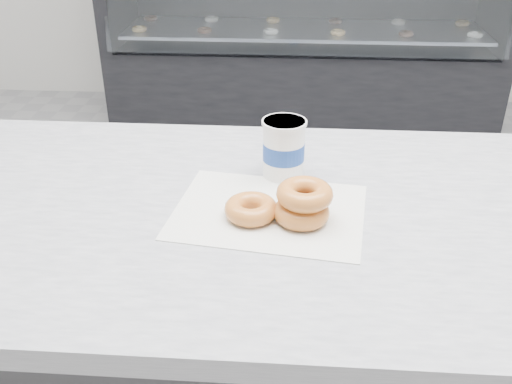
% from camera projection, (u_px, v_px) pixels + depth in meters
% --- Properties ---
extents(ground, '(5.00, 5.00, 0.00)m').
position_uv_depth(ground, '(299.00, 340.00, 2.01)').
color(ground, '#949497').
rests_on(ground, ground).
extents(counter, '(3.06, 0.76, 0.90)m').
position_uv_depth(counter, '(305.00, 382.00, 1.26)').
color(counter, '#333335').
rests_on(counter, ground).
extents(display_case, '(2.40, 0.74, 1.25)m').
position_uv_depth(display_case, '(303.00, 43.00, 3.61)').
color(display_case, black).
rests_on(display_case, ground).
extents(wax_paper, '(0.37, 0.30, 0.00)m').
position_uv_depth(wax_paper, '(269.00, 211.00, 1.03)').
color(wax_paper, silver).
rests_on(wax_paper, counter).
extents(donut_single, '(0.12, 0.12, 0.03)m').
position_uv_depth(donut_single, '(251.00, 209.00, 1.01)').
color(donut_single, '#D68A3A').
rests_on(donut_single, wax_paper).
extents(donut_stack, '(0.14, 0.14, 0.07)m').
position_uv_depth(donut_stack, '(303.00, 203.00, 0.99)').
color(donut_stack, '#D68A3A').
rests_on(donut_stack, wax_paper).
extents(coffee_cup, '(0.10, 0.10, 0.12)m').
position_uv_depth(coffee_cup, '(284.00, 148.00, 1.13)').
color(coffee_cup, white).
rests_on(coffee_cup, counter).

